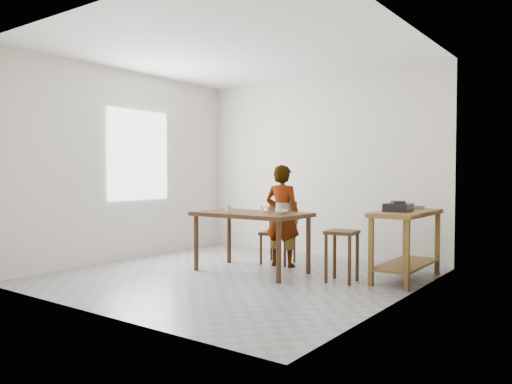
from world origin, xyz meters
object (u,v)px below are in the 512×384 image
Objects in this scene: dining_table at (251,242)px; prep_counter at (406,245)px; dining_chair at (278,233)px; child at (282,216)px; stool at (342,256)px.

prep_counter is (1.72, 0.70, 0.03)m from dining_table.
dining_chair reaches higher than prep_counter.
prep_counter is 1.64m from child.
prep_counter is 0.78m from stool.
child reaches higher than stool.
child is 2.29× the size of stool.
dining_chair is at bearing -179.74° from prep_counter.
stool is (1.17, 0.15, -0.08)m from dining_table.
prep_counter is at bearing 179.82° from child.
dining_chair is 1.44× the size of stool.
dining_table is 1.04× the size of child.
prep_counter reaches higher than stool.
dining_table is at bearing -95.63° from dining_chair.
dining_chair is (-1.78, -0.01, 0.02)m from prep_counter.
prep_counter is 2.04× the size of stool.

